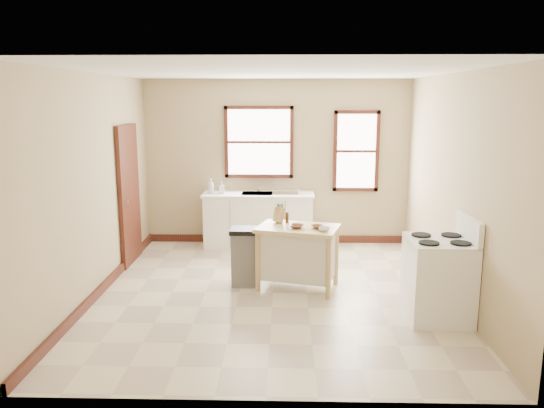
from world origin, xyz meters
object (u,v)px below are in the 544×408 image
(bowl_c, at_px, (324,229))
(trash_bin, at_px, (245,257))
(bowl_b, at_px, (318,227))
(gas_stove, at_px, (439,268))
(soap_bottle_a, at_px, (211,186))
(dish_rack, at_px, (286,191))
(bowl_a, at_px, (297,226))
(soap_bottle_b, at_px, (222,188))
(knife_block, at_px, (279,215))
(kitchen_island, at_px, (298,258))
(pepper_grinder, at_px, (287,217))

(bowl_c, relative_size, trash_bin, 0.19)
(bowl_b, bearing_deg, gas_stove, -32.30)
(soap_bottle_a, distance_m, gas_stove, 4.18)
(dish_rack, xyz_separation_m, bowl_a, (0.14, -2.03, -0.11))
(dish_rack, bearing_deg, soap_bottle_b, 169.01)
(soap_bottle_a, distance_m, dish_rack, 1.25)
(knife_block, height_order, gas_stove, gas_stove)
(dish_rack, height_order, bowl_b, dish_rack)
(dish_rack, height_order, kitchen_island, dish_rack)
(knife_block, xyz_separation_m, bowl_b, (0.50, -0.31, -0.08))
(dish_rack, bearing_deg, bowl_c, -87.69)
(soap_bottle_a, distance_m, pepper_grinder, 2.17)
(pepper_grinder, bearing_deg, knife_block, 175.18)
(bowl_a, bearing_deg, kitchen_island, 77.76)
(bowl_a, bearing_deg, pepper_grinder, 112.85)
(kitchen_island, relative_size, trash_bin, 1.31)
(bowl_a, bearing_deg, soap_bottle_a, 124.10)
(soap_bottle_a, xyz_separation_m, bowl_b, (1.66, -2.05, -0.18))
(dish_rack, relative_size, kitchen_island, 0.43)
(soap_bottle_b, xyz_separation_m, kitchen_island, (1.23, -1.96, -0.60))
(dish_rack, height_order, gas_stove, gas_stove)
(dish_rack, xyz_separation_m, bowl_c, (0.49, -2.17, -0.11))
(gas_stove, bearing_deg, bowl_a, 152.24)
(knife_block, bearing_deg, kitchen_island, -2.38)
(pepper_grinder, bearing_deg, soap_bottle_a, 125.75)
(bowl_a, bearing_deg, bowl_c, -22.25)
(kitchen_island, bearing_deg, bowl_c, -19.45)
(knife_block, xyz_separation_m, bowl_a, (0.23, -0.30, -0.08))
(kitchen_island, xyz_separation_m, gas_stove, (1.58, -0.92, 0.18))
(soap_bottle_b, distance_m, knife_block, 2.00)
(bowl_a, xyz_separation_m, bowl_c, (0.34, -0.14, 0.00))
(bowl_b, height_order, bowl_c, bowl_c)
(bowl_c, bearing_deg, dish_rack, 102.60)
(kitchen_island, xyz_separation_m, trash_bin, (-0.70, 0.11, -0.03))
(knife_block, relative_size, trash_bin, 0.26)
(bowl_b, xyz_separation_m, bowl_c, (0.07, -0.14, 0.00))
(pepper_grinder, distance_m, bowl_c, 0.64)
(kitchen_island, xyz_separation_m, pepper_grinder, (-0.14, 0.21, 0.50))
(gas_stove, bearing_deg, dish_rack, 121.17)
(soap_bottle_a, xyz_separation_m, dish_rack, (1.25, -0.02, -0.07))
(soap_bottle_a, relative_size, gas_stove, 0.21)
(soap_bottle_b, height_order, knife_block, soap_bottle_b)
(bowl_a, height_order, bowl_c, same)
(knife_block, height_order, trash_bin, knife_block)
(trash_bin, bearing_deg, gas_stove, -24.98)
(kitchen_island, distance_m, bowl_c, 0.59)
(soap_bottle_b, relative_size, pepper_grinder, 1.32)
(dish_rack, bearing_deg, pepper_grinder, -99.66)
(soap_bottle_b, height_order, kitchen_island, soap_bottle_b)
(soap_bottle_a, distance_m, kitchen_island, 2.50)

